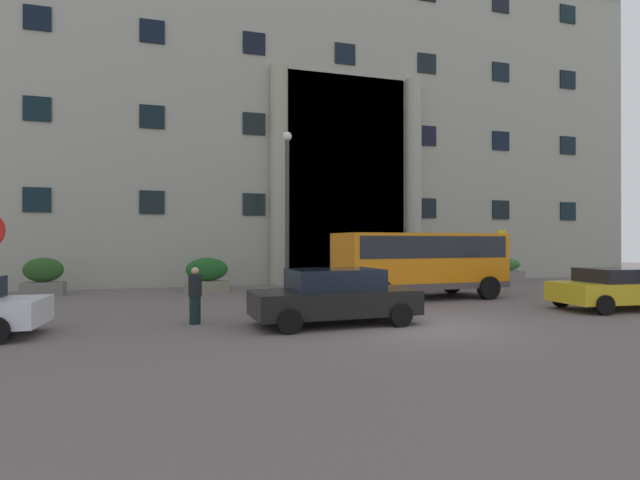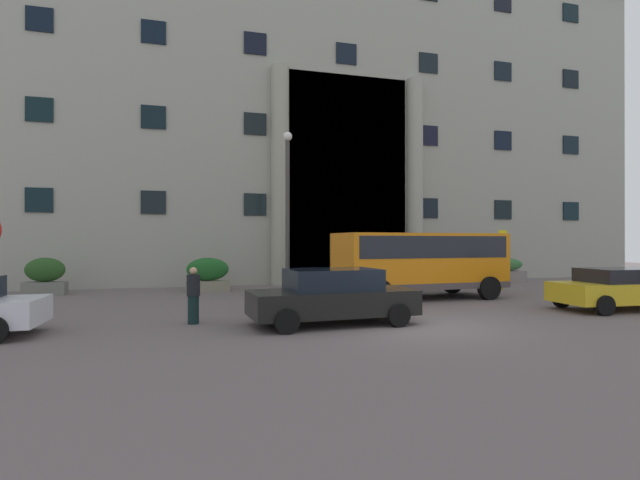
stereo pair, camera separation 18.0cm
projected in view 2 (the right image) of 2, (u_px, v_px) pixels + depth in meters
name	position (u px, v px, depth m)	size (l,w,h in m)	color
ground_plane	(415.00, 328.00, 12.69)	(80.00, 64.00, 0.12)	#675B5B
office_building_facade	(285.00, 126.00, 29.54)	(43.42, 9.71, 18.89)	#99988A
orange_minibus	(420.00, 259.00, 18.80)	(6.75, 3.01, 2.57)	orange
bus_stop_sign	(502.00, 253.00, 22.10)	(0.44, 0.08, 2.78)	#969C1A
hedge_planter_east	(45.00, 277.00, 19.91)	(1.61, 0.75, 1.57)	slate
hedge_planter_entrance_left	(506.00, 271.00, 26.09)	(2.18, 0.72, 1.33)	slate
hedge_planter_west	(208.00, 275.00, 21.53)	(1.94, 0.82, 1.51)	gray
hedge_planter_far_east	(365.00, 271.00, 23.92)	(1.97, 0.74, 1.62)	#686658
parked_hatchback_near	(620.00, 288.00, 15.62)	(4.39, 2.23, 1.37)	gold
parked_estate_mid	(332.00, 296.00, 12.93)	(4.56, 2.25, 1.51)	black
motorcycle_far_end	(310.00, 298.00, 15.08)	(2.03, 0.69, 0.89)	black
pedestrian_woman_with_bag	(193.00, 296.00, 12.99)	(0.36, 0.36, 1.55)	black
lamppost_plaza_centre	(287.00, 198.00, 20.72)	(0.40, 0.40, 7.03)	#3F3B39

